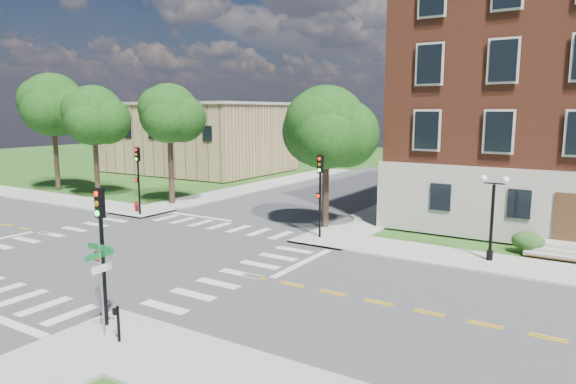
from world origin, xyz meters
The scene contains 19 objects.
ground centered at (0.00, 0.00, 0.00)m, with size 160.00×160.00×0.00m, color #2A5116.
road_ew centered at (0.00, 0.00, 0.01)m, with size 90.00×12.00×0.01m, color #3D3D3F.
road_ns centered at (0.00, 0.00, 0.01)m, with size 12.00×90.00×0.01m, color #3D3D3F.
sidewalk_ne centered at (15.38, 15.38, 0.06)m, with size 34.00×34.00×0.12m.
sidewalk_nw centered at (-15.38, 15.38, 0.06)m, with size 34.00×34.00×0.12m.
crosswalk_east centered at (7.20, 0.00, 0.00)m, with size 2.20×10.20×0.02m, color silver, non-canonical shape.
stop_bar_east centered at (8.80, 3.00, 0.00)m, with size 0.40×5.50×0.00m, color silver.
secondary_building centered at (-22.00, 30.00, 4.28)m, with size 20.40×15.40×8.30m.
tree_a centered at (-22.88, 11.14, 7.97)m, with size 5.84×5.84×10.79m.
tree_b centered at (-16.50, 10.67, 7.03)m, with size 5.14×5.14×9.51m.
tree_c centered at (-8.20, 11.28, 7.22)m, with size 4.65×4.65×9.46m.
tree_d centered at (6.20, 10.27, 6.42)m, with size 5.20×5.20×8.92m.
traffic_signal_se centered at (6.88, -7.24, 3.19)m, with size 0.35×0.39×4.80m.
traffic_signal_ne centered at (7.21, 7.68, 3.19)m, with size 0.36×0.41×4.80m.
traffic_signal_nw centered at (-6.93, 6.77, 3.19)m, with size 0.33×0.36×4.80m.
twin_lamp_west centered at (16.61, 8.06, 2.52)m, with size 1.36×0.36×4.23m.
street_sign_pole centered at (7.51, -7.81, 2.31)m, with size 1.10×1.10×3.10m.
push_button_post centered at (8.30, -7.90, 0.80)m, with size 0.14×0.21×1.20m.
fire_hydrant centered at (-8.03, 7.47, 0.46)m, with size 0.35×0.35×0.75m.
Camera 1 is at (21.15, -18.20, 7.49)m, focal length 32.00 mm.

